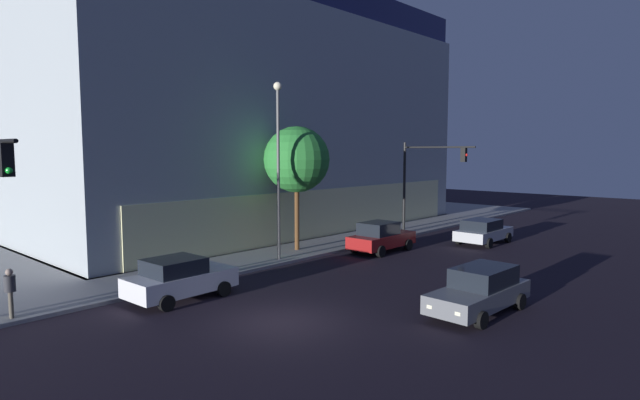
{
  "coord_description": "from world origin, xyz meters",
  "views": [
    {
      "loc": [
        -11.79,
        -12.6,
        5.84
      ],
      "look_at": [
        5.35,
        3.07,
        3.63
      ],
      "focal_mm": 28.97,
      "sensor_mm": 36.0,
      "label": 1
    }
  ],
  "objects_px": {
    "street_lamp_sidewalk": "(278,151)",
    "car_grey": "(480,290)",
    "car_red": "(381,237)",
    "traffic_light_far_corner": "(426,172)",
    "car_white": "(179,278)",
    "pedestrian_waiting": "(10,288)",
    "car_silver": "(483,231)",
    "modern_building": "(227,117)",
    "sidewalk_tree": "(297,160)"
  },
  "relations": [
    {
      "from": "car_white",
      "to": "car_silver",
      "type": "xyz_separation_m",
      "value": [
        19.71,
        -3.44,
        -0.03
      ]
    },
    {
      "from": "modern_building",
      "to": "pedestrian_waiting",
      "type": "height_order",
      "value": "modern_building"
    },
    {
      "from": "car_grey",
      "to": "car_red",
      "type": "distance_m",
      "value": 11.52
    },
    {
      "from": "car_white",
      "to": "sidewalk_tree",
      "type": "bearing_deg",
      "value": 18.58
    },
    {
      "from": "traffic_light_far_corner",
      "to": "car_grey",
      "type": "xyz_separation_m",
      "value": [
        -13.15,
        -10.21,
        -3.61
      ]
    },
    {
      "from": "traffic_light_far_corner",
      "to": "car_red",
      "type": "relative_size",
      "value": 1.4
    },
    {
      "from": "street_lamp_sidewalk",
      "to": "car_white",
      "type": "relative_size",
      "value": 2.15
    },
    {
      "from": "modern_building",
      "to": "car_red",
      "type": "distance_m",
      "value": 18.14
    },
    {
      "from": "traffic_light_far_corner",
      "to": "car_silver",
      "type": "relative_size",
      "value": 1.41
    },
    {
      "from": "pedestrian_waiting",
      "to": "street_lamp_sidewalk",
      "type": "bearing_deg",
      "value": 1.48
    },
    {
      "from": "street_lamp_sidewalk",
      "to": "car_silver",
      "type": "distance_m",
      "value": 14.44
    },
    {
      "from": "sidewalk_tree",
      "to": "modern_building",
      "type": "bearing_deg",
      "value": 68.99
    },
    {
      "from": "car_white",
      "to": "car_grey",
      "type": "relative_size",
      "value": 0.89
    },
    {
      "from": "sidewalk_tree",
      "to": "car_red",
      "type": "xyz_separation_m",
      "value": [
        3.34,
        -3.54,
        -4.47
      ]
    },
    {
      "from": "modern_building",
      "to": "car_silver",
      "type": "xyz_separation_m",
      "value": [
        4.91,
        -19.57,
        -7.77
      ]
    },
    {
      "from": "pedestrian_waiting",
      "to": "car_grey",
      "type": "xyz_separation_m",
      "value": [
        11.83,
        -11.36,
        -0.34
      ]
    },
    {
      "from": "modern_building",
      "to": "car_grey",
      "type": "distance_m",
      "value": 28.07
    },
    {
      "from": "street_lamp_sidewalk",
      "to": "traffic_light_far_corner",
      "type": "bearing_deg",
      "value": -6.95
    },
    {
      "from": "modern_building",
      "to": "car_white",
      "type": "xyz_separation_m",
      "value": [
        -14.8,
        -16.14,
        -7.73
      ]
    },
    {
      "from": "car_white",
      "to": "car_red",
      "type": "distance_m",
      "value": 13.22
    },
    {
      "from": "pedestrian_waiting",
      "to": "car_silver",
      "type": "distance_m",
      "value": 25.68
    },
    {
      "from": "car_grey",
      "to": "car_silver",
      "type": "bearing_deg",
      "value": 24.54
    },
    {
      "from": "pedestrian_waiting",
      "to": "modern_building",
      "type": "bearing_deg",
      "value": 35.24
    },
    {
      "from": "traffic_light_far_corner",
      "to": "car_red",
      "type": "height_order",
      "value": "traffic_light_far_corner"
    },
    {
      "from": "pedestrian_waiting",
      "to": "car_red",
      "type": "height_order",
      "value": "pedestrian_waiting"
    },
    {
      "from": "street_lamp_sidewalk",
      "to": "car_grey",
      "type": "height_order",
      "value": "street_lamp_sidewalk"
    },
    {
      "from": "street_lamp_sidewalk",
      "to": "car_red",
      "type": "bearing_deg",
      "value": -22.37
    },
    {
      "from": "modern_building",
      "to": "car_grey",
      "type": "xyz_separation_m",
      "value": [
        -8.39,
        -25.64,
        -7.74
      ]
    },
    {
      "from": "street_lamp_sidewalk",
      "to": "car_grey",
      "type": "bearing_deg",
      "value": -94.76
    },
    {
      "from": "sidewalk_tree",
      "to": "car_white",
      "type": "height_order",
      "value": "sidewalk_tree"
    },
    {
      "from": "modern_building",
      "to": "car_red",
      "type": "xyz_separation_m",
      "value": [
        -1.59,
        -16.35,
        -7.7
      ]
    },
    {
      "from": "street_lamp_sidewalk",
      "to": "car_white",
      "type": "distance_m",
      "value": 9.17
    },
    {
      "from": "car_red",
      "to": "sidewalk_tree",
      "type": "bearing_deg",
      "value": 133.32
    },
    {
      "from": "traffic_light_far_corner",
      "to": "street_lamp_sidewalk",
      "type": "bearing_deg",
      "value": 173.05
    },
    {
      "from": "car_grey",
      "to": "sidewalk_tree",
      "type": "bearing_deg",
      "value": 74.88
    },
    {
      "from": "modern_building",
      "to": "street_lamp_sidewalk",
      "type": "xyz_separation_m",
      "value": [
        -7.42,
        -13.95,
        -2.75
      ]
    },
    {
      "from": "modern_building",
      "to": "pedestrian_waiting",
      "type": "xyz_separation_m",
      "value": [
        -20.22,
        -14.28,
        -7.4
      ]
    },
    {
      "from": "traffic_light_far_corner",
      "to": "street_lamp_sidewalk",
      "type": "height_order",
      "value": "street_lamp_sidewalk"
    },
    {
      "from": "traffic_light_far_corner",
      "to": "car_white",
      "type": "xyz_separation_m",
      "value": [
        -19.56,
        -0.7,
        -3.6
      ]
    },
    {
      "from": "sidewalk_tree",
      "to": "street_lamp_sidewalk",
      "type": "bearing_deg",
      "value": -155.46
    },
    {
      "from": "sidewalk_tree",
      "to": "pedestrian_waiting",
      "type": "distance_m",
      "value": 15.92
    },
    {
      "from": "pedestrian_waiting",
      "to": "car_silver",
      "type": "bearing_deg",
      "value": -11.89
    },
    {
      "from": "car_red",
      "to": "car_grey",
      "type": "bearing_deg",
      "value": -126.2
    },
    {
      "from": "traffic_light_far_corner",
      "to": "modern_building",
      "type": "bearing_deg",
      "value": 107.14
    },
    {
      "from": "modern_building",
      "to": "street_lamp_sidewalk",
      "type": "height_order",
      "value": "modern_building"
    },
    {
      "from": "car_red",
      "to": "modern_building",
      "type": "bearing_deg",
      "value": 84.46
    },
    {
      "from": "street_lamp_sidewalk",
      "to": "car_white",
      "type": "height_order",
      "value": "street_lamp_sidewalk"
    },
    {
      "from": "car_red",
      "to": "car_silver",
      "type": "xyz_separation_m",
      "value": [
        6.49,
        -3.22,
        -0.06
      ]
    },
    {
      "from": "car_white",
      "to": "car_grey",
      "type": "height_order",
      "value": "car_white"
    },
    {
      "from": "street_lamp_sidewalk",
      "to": "pedestrian_waiting",
      "type": "bearing_deg",
      "value": -178.52
    }
  ]
}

